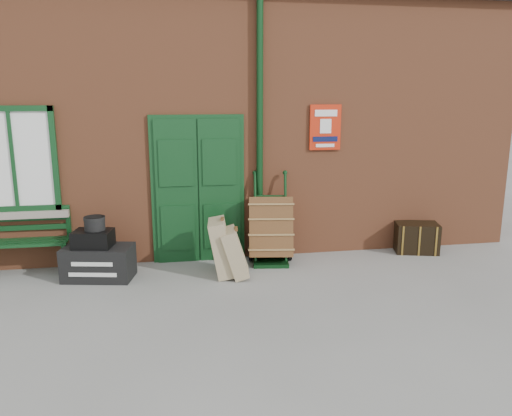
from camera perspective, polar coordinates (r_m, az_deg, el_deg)
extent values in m
plane|color=gray|center=(6.63, -2.89, -9.75)|extent=(80.00, 80.00, 0.00)
cube|color=#965030|center=(9.62, -5.76, 9.46)|extent=(10.00, 4.00, 4.00)
cube|color=#38302B|center=(9.75, -6.06, 22.18)|extent=(10.30, 4.30, 0.30)
cube|color=#0F3717|center=(7.69, -6.61, 1.89)|extent=(1.42, 0.12, 2.32)
cube|color=white|center=(7.88, -26.02, 5.00)|extent=(1.20, 0.08, 1.50)
cylinder|color=black|center=(7.65, 0.43, 8.72)|extent=(0.10, 0.10, 4.00)
cube|color=red|center=(7.96, 7.91, 9.11)|extent=(0.50, 0.03, 0.70)
cube|color=#0F3717|center=(7.93, -26.30, -3.61)|extent=(1.61, 0.45, 0.04)
cube|color=#0F3717|center=(8.08, -26.05, -1.11)|extent=(1.61, 0.06, 0.43)
cube|color=black|center=(7.81, -20.69, -5.20)|extent=(0.07, 0.48, 0.48)
cube|color=black|center=(7.40, -17.54, -5.97)|extent=(1.03, 0.70, 0.47)
cube|color=black|center=(7.30, -18.12, -3.35)|extent=(0.58, 0.48, 0.24)
cylinder|color=black|center=(7.28, -17.96, -1.67)|extent=(0.33, 0.33, 0.19)
cube|color=tan|center=(7.17, -3.99, -4.51)|extent=(0.43, 0.61, 0.83)
cube|color=tan|center=(7.11, -2.44, -5.10)|extent=(0.46, 0.55, 0.71)
cube|color=black|center=(7.70, 1.70, -6.29)|extent=(0.59, 0.46, 0.05)
cylinder|color=black|center=(7.68, -0.09, -1.14)|extent=(0.10, 0.38, 1.35)
cylinder|color=black|center=(7.71, 3.40, -1.12)|extent=(0.10, 0.38, 1.35)
cylinder|color=black|center=(7.86, -0.64, -5.11)|extent=(0.09, 0.26, 0.26)
cylinder|color=black|center=(7.89, 3.87, -5.06)|extent=(0.09, 0.26, 0.26)
cube|color=brown|center=(7.71, 1.66, -2.16)|extent=(0.76, 0.81, 1.00)
cube|color=black|center=(8.66, 17.86, -3.23)|extent=(0.77, 0.60, 0.49)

